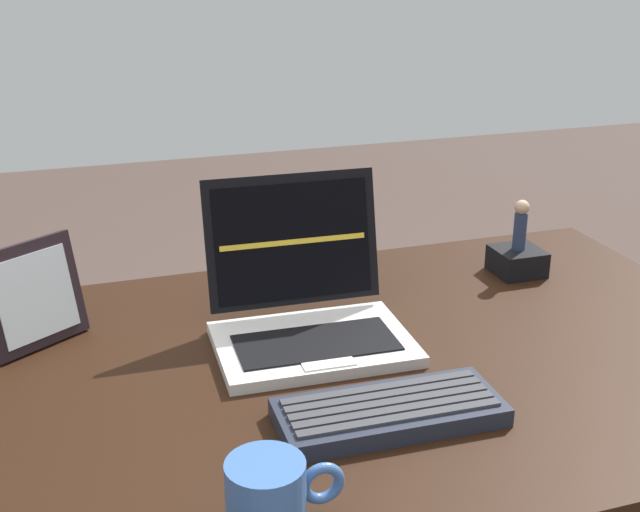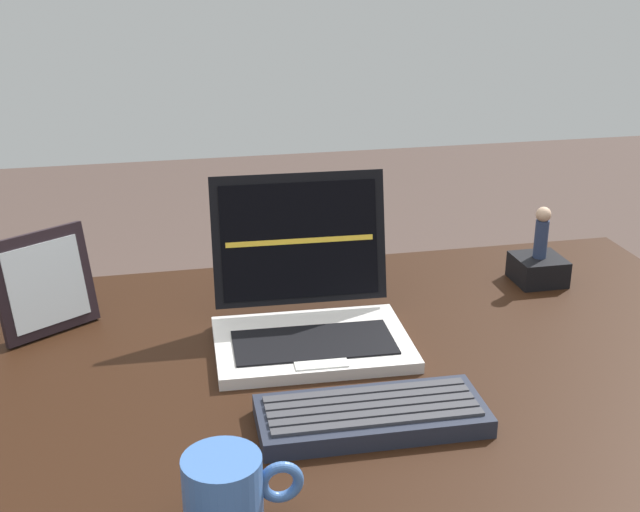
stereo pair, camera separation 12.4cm
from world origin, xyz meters
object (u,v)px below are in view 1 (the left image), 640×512
object	(u,v)px
photo_frame	(34,296)
figurine_stand	(517,261)
coffee_mug	(269,497)
external_keyboard	(389,412)
laptop_front	(307,310)
figurine	(521,223)

from	to	relation	value
photo_frame	figurine_stand	distance (m)	0.86
photo_frame	figurine_stand	bearing A→B (deg)	1.75
figurine_stand	coffee_mug	bearing A→B (deg)	-138.47
external_keyboard	laptop_front	bearing A→B (deg)	97.05
laptop_front	photo_frame	size ratio (longest dim) A/B	1.84
figurine_stand	coffee_mug	world-z (taller)	coffee_mug
external_keyboard	photo_frame	size ratio (longest dim) A/B	1.81
laptop_front	external_keyboard	distance (m)	0.27
external_keyboard	photo_frame	bearing A→B (deg)	139.47
figurine	figurine_stand	bearing A→B (deg)	180.00
figurine	coffee_mug	world-z (taller)	figurine
photo_frame	coffee_mug	bearing A→B (deg)	-66.66
figurine_stand	figurine	bearing A→B (deg)	0.00
external_keyboard	coffee_mug	bearing A→B (deg)	-142.04
photo_frame	coffee_mug	size ratio (longest dim) A/B	1.27
external_keyboard	coffee_mug	xyz separation A→B (m)	(-0.20, -0.16, 0.03)
laptop_front	external_keyboard	bearing A→B (deg)	-82.95
external_keyboard	coffee_mug	world-z (taller)	coffee_mug
figurine_stand	figurine	distance (m)	0.07
laptop_front	figurine	world-z (taller)	laptop_front
photo_frame	figurine	size ratio (longest dim) A/B	1.73
photo_frame	laptop_front	bearing A→B (deg)	-15.33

